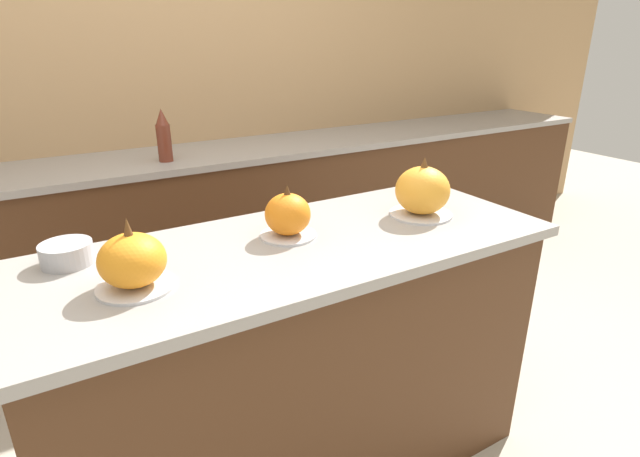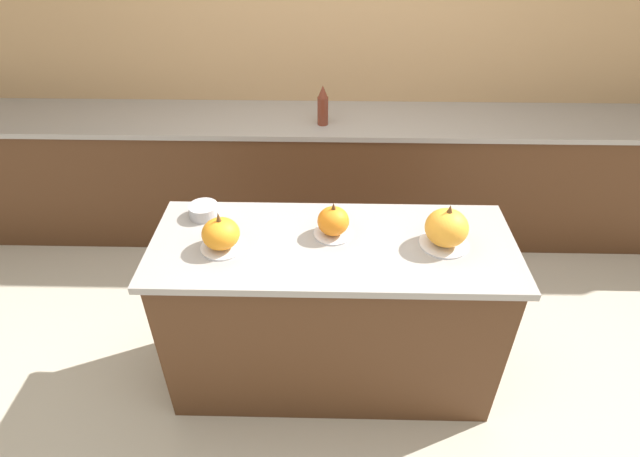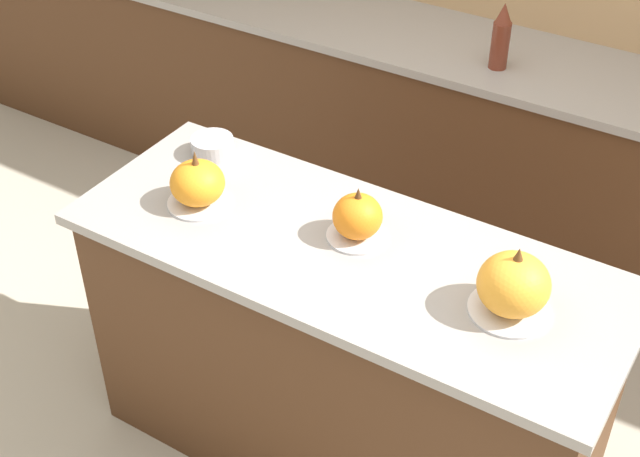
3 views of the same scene
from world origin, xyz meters
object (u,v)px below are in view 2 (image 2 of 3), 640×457
(pumpkin_cake_left, at_px, (221,234))
(mixing_bowl, at_px, (204,211))
(pumpkin_cake_right, at_px, (446,228))
(pumpkin_cake_center, at_px, (332,222))
(bottle_tall, at_px, (323,106))

(pumpkin_cake_left, distance_m, mixing_bowl, 0.28)
(pumpkin_cake_left, bearing_deg, pumpkin_cake_right, 2.82)
(pumpkin_cake_center, height_order, pumpkin_cake_right, pumpkin_cake_right)
(pumpkin_cake_center, height_order, mixing_bowl, pumpkin_cake_center)
(pumpkin_cake_center, bearing_deg, pumpkin_cake_left, -167.31)
(pumpkin_cake_right, bearing_deg, pumpkin_cake_center, 173.09)
(pumpkin_cake_right, height_order, bottle_tall, bottle_tall)
(pumpkin_cake_center, height_order, bottle_tall, bottle_tall)
(mixing_bowl, bearing_deg, bottle_tall, 62.60)
(pumpkin_cake_left, relative_size, mixing_bowl, 1.40)
(pumpkin_cake_center, xyz_separation_m, bottle_tall, (-0.07, 1.21, 0.06))
(bottle_tall, distance_m, mixing_bowl, 1.22)
(pumpkin_cake_left, xyz_separation_m, pumpkin_cake_center, (0.49, 0.11, -0.00))
(pumpkin_cake_center, bearing_deg, pumpkin_cake_right, -6.91)
(pumpkin_cake_center, relative_size, pumpkin_cake_right, 0.81)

